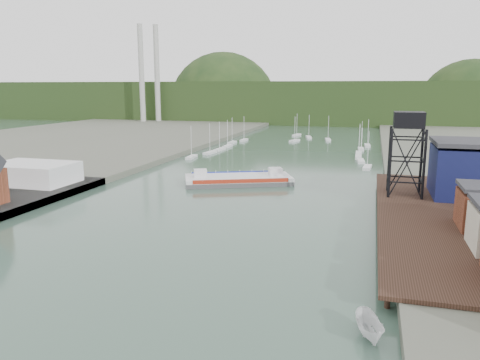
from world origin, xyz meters
The scene contains 9 objects.
ground centered at (0.00, 0.00, 0.00)m, with size 600.00×600.00×0.00m, color #324E40.
east_pier centered at (37.00, 45.00, 1.90)m, with size 14.00×70.00×2.45m.
white_shed centered at (-44.00, 50.00, 3.85)m, with size 18.00×12.00×4.50m, color silver.
lift_tower centered at (35.00, 58.00, 15.65)m, with size 6.50×6.50×16.00m.
marina_sailboats centered at (0.08, 138.46, 0.35)m, with size 57.71×92.65×0.90m.
smokestacks centered at (-106.00, 232.50, 30.00)m, with size 11.20×8.20×60.00m.
distant_hills centered at (-3.98, 301.35, 10.38)m, with size 500.00×120.00×80.00m.
chain_ferry centered at (-1.81, 69.41, 1.04)m, with size 27.00×19.16×3.61m.
motorboat centered at (29.28, 5.22, 1.06)m, with size 2.07×5.51×2.13m, color silver.
Camera 1 is at (28.61, -35.88, 22.74)m, focal length 35.00 mm.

